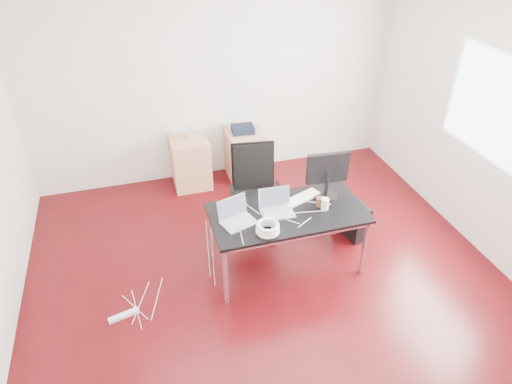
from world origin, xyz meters
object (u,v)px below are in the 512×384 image
object	(u,v)px
desk	(287,216)
filing_cabinet_left	(191,163)
office_chair	(255,187)
filing_cabinet_right	(245,155)
pc_tower	(352,218)

from	to	relation	value
desk	filing_cabinet_left	world-z (taller)	desk
office_chair	filing_cabinet_right	world-z (taller)	office_chair
pc_tower	filing_cabinet_right	bearing A→B (deg)	106.97
desk	office_chair	world-z (taller)	office_chair
desk	filing_cabinet_right	xyz separation A→B (m)	(0.08, 1.95, -0.33)
desk	pc_tower	distance (m)	1.10
desk	filing_cabinet_left	distance (m)	2.10
filing_cabinet_right	pc_tower	bearing A→B (deg)	-61.89
desk	office_chair	size ratio (longest dim) A/B	1.48
desk	office_chair	distance (m)	0.74
filing_cabinet_left	pc_tower	bearing A→B (deg)	-44.66
office_chair	filing_cabinet_right	xyz separation A→B (m)	(0.22, 1.23, -0.26)
desk	pc_tower	world-z (taller)	desk
filing_cabinet_right	desk	bearing A→B (deg)	-92.29
desk	office_chair	xyz separation A→B (m)	(-0.14, 0.72, -0.07)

